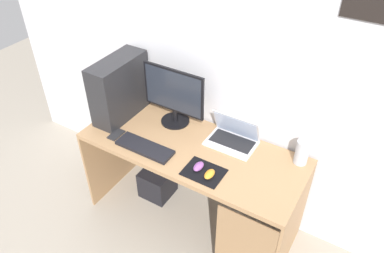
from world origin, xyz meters
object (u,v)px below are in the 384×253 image
(speaker, at_px, (302,152))
(mouse_left, at_px, (199,166))
(laptop, at_px, (233,137))
(mouse_right, at_px, (209,174))
(subwoofer, at_px, (157,182))
(keyboard, at_px, (145,147))
(monitor, at_px, (174,96))
(pc_tower, at_px, (120,88))
(cell_phone, at_px, (116,135))

(speaker, distance_m, mouse_left, 0.68)
(laptop, distance_m, mouse_right, 0.39)
(speaker, height_order, subwoofer, speaker)
(speaker, relative_size, keyboard, 0.42)
(monitor, bearing_deg, mouse_right, -36.28)
(pc_tower, distance_m, speaker, 1.38)
(subwoofer, bearing_deg, speaker, 8.10)
(pc_tower, distance_m, mouse_left, 0.87)
(speaker, xyz_separation_m, mouse_right, (-0.45, -0.43, -0.07))
(monitor, xyz_separation_m, speaker, (0.96, 0.06, -0.15))
(pc_tower, distance_m, mouse_right, 0.97)
(cell_phone, bearing_deg, monitor, 51.75)
(mouse_left, xyz_separation_m, subwoofer, (-0.55, 0.25, -0.66))
(mouse_right, bearing_deg, keyboard, 179.44)
(monitor, bearing_deg, speaker, 3.40)
(pc_tower, xyz_separation_m, keyboard, (0.39, -0.25, -0.22))
(mouse_left, distance_m, mouse_right, 0.10)
(mouse_left, bearing_deg, pc_tower, 164.56)
(speaker, distance_m, keyboard, 1.06)
(laptop, xyz_separation_m, keyboard, (-0.49, -0.38, -0.03))
(speaker, relative_size, subwoofer, 0.71)
(laptop, height_order, keyboard, laptop)
(pc_tower, relative_size, mouse_right, 5.03)
(pc_tower, height_order, mouse_left, pc_tower)
(speaker, bearing_deg, monitor, -176.60)
(cell_phone, distance_m, subwoofer, 0.71)
(laptop, bearing_deg, speaker, 5.13)
(laptop, bearing_deg, monitor, -178.32)
(laptop, relative_size, cell_phone, 2.65)
(monitor, xyz_separation_m, cell_phone, (-0.28, -0.35, -0.23))
(cell_phone, bearing_deg, keyboard, -3.11)
(mouse_left, relative_size, subwoofer, 0.38)
(keyboard, bearing_deg, laptop, 37.89)
(keyboard, relative_size, mouse_left, 4.38)
(mouse_left, height_order, cell_phone, mouse_left)
(subwoofer, bearing_deg, monitor, 36.17)
(cell_phone, height_order, subwoofer, cell_phone)
(keyboard, bearing_deg, cell_phone, 176.89)
(speaker, distance_m, mouse_right, 0.63)
(monitor, relative_size, cell_phone, 3.79)
(pc_tower, height_order, speaker, pc_tower)
(pc_tower, distance_m, laptop, 0.92)
(pc_tower, bearing_deg, subwoofer, 4.92)
(keyboard, height_order, cell_phone, keyboard)
(pc_tower, height_order, laptop, pc_tower)
(pc_tower, xyz_separation_m, subwoofer, (0.27, 0.02, -0.88))
(mouse_left, bearing_deg, monitor, 139.88)
(speaker, relative_size, cell_phone, 1.37)
(mouse_right, distance_m, cell_phone, 0.79)
(monitor, distance_m, keyboard, 0.43)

